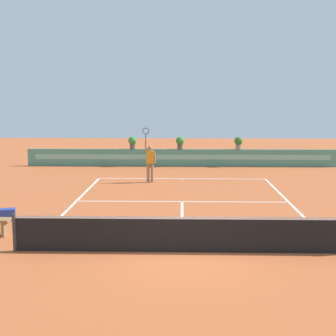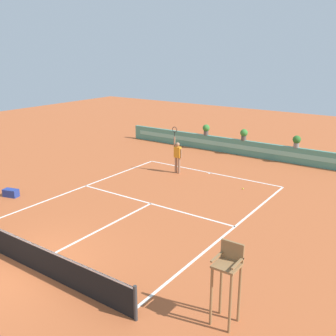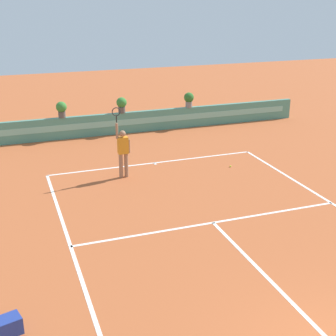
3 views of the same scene
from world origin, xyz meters
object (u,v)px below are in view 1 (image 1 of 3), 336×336
object	(u,v)px
tennis_player	(150,160)
potted_plant_centre	(180,142)
potted_plant_right	(238,142)
potted_plant_left	(132,142)
tennis_ball_near_baseline	(238,183)
gear_bag	(4,214)

from	to	relation	value
tennis_player	potted_plant_centre	distance (m)	5.75
potted_plant_right	potted_plant_left	bearing A→B (deg)	180.00
tennis_ball_near_baseline	potted_plant_right	bearing A→B (deg)	83.60
potted_plant_right	potted_plant_centre	bearing A→B (deg)	180.00
tennis_player	tennis_ball_near_baseline	bearing A→B (deg)	-5.02
tennis_ball_near_baseline	potted_plant_centre	size ratio (longest dim) A/B	0.09
tennis_ball_near_baseline	potted_plant_centre	bearing A→B (deg)	114.52
gear_bag	potted_plant_left	bearing A→B (deg)	77.03
tennis_player	tennis_ball_near_baseline	world-z (taller)	tennis_player
potted_plant_left	potted_plant_right	bearing A→B (deg)	0.00
tennis_player	potted_plant_right	size ratio (longest dim) A/B	3.57
gear_bag	potted_plant_right	world-z (taller)	potted_plant_right
tennis_player	tennis_ball_near_baseline	distance (m)	4.24
gear_bag	potted_plant_left	distance (m)	13.43
tennis_ball_near_baseline	potted_plant_left	size ratio (longest dim) A/B	0.09
potted_plant_left	potted_plant_centre	xyz separation A→B (m)	(2.76, 0.00, 0.00)
tennis_ball_near_baseline	potted_plant_right	xyz separation A→B (m)	(0.67, 5.93, 1.38)
tennis_ball_near_baseline	potted_plant_centre	xyz separation A→B (m)	(-2.71, 5.93, 1.38)
gear_bag	potted_plant_right	xyz separation A→B (m)	(9.13, 13.03, 1.23)
potted_plant_left	potted_plant_right	xyz separation A→B (m)	(6.13, 0.00, 0.00)
gear_bag	potted_plant_centre	world-z (taller)	potted_plant_centre
potted_plant_right	tennis_ball_near_baseline	bearing A→B (deg)	-96.40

